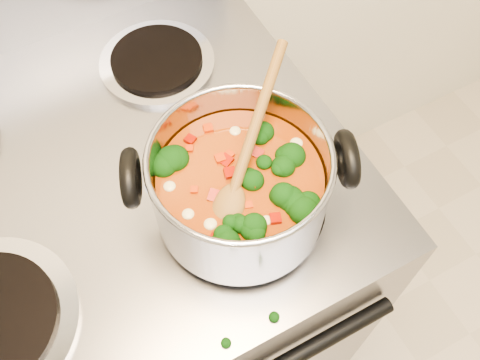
% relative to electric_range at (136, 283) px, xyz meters
% --- Properties ---
extents(electric_range, '(0.76, 0.69, 1.08)m').
position_rel_electric_range_xyz_m(electric_range, '(0.00, 0.00, 0.00)').
color(electric_range, gray).
rests_on(electric_range, ground).
extents(stockpot, '(0.29, 0.23, 0.14)m').
position_rel_electric_range_xyz_m(stockpot, '(0.17, -0.16, 0.53)').
color(stockpot, '#A0A0A7').
rests_on(stockpot, electric_range).
extents(wooden_spoon, '(0.20, 0.19, 0.10)m').
position_rel_electric_range_xyz_m(wooden_spoon, '(0.18, -0.16, 0.57)').
color(wooden_spoon, brown).
rests_on(wooden_spoon, stockpot).
extents(cooktop_crumbs, '(0.03, 0.02, 0.01)m').
position_rel_electric_range_xyz_m(cooktop_crumbs, '(0.09, 0.02, 0.46)').
color(cooktop_crumbs, black).
rests_on(cooktop_crumbs, electric_range).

